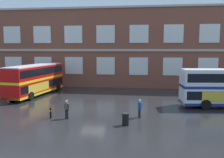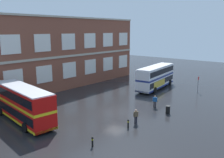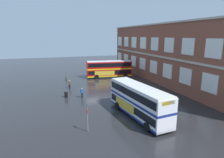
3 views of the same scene
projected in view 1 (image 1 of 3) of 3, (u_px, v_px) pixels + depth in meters
name	position (u px, v px, depth m)	size (l,w,h in m)	color
ground_plane	(97.00, 104.00, 28.50)	(120.00, 120.00, 0.00)	#232326
brick_terminal_building	(109.00, 49.00, 43.58)	(46.79, 8.19, 12.73)	brown
double_decker_near	(36.00, 79.00, 33.74)	(3.90, 11.23, 4.07)	red
waiting_passenger	(140.00, 108.00, 22.84)	(0.36, 0.63, 1.70)	black
second_passenger	(67.00, 109.00, 22.47)	(0.62, 0.39, 1.70)	black
station_litter_bin	(126.00, 119.00, 20.58)	(0.60, 0.60, 1.03)	black
safety_bollard_east	(51.00, 113.00, 22.69)	(0.19, 0.19, 0.95)	black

